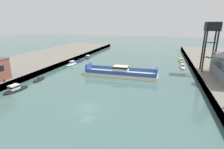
{
  "coord_description": "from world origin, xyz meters",
  "views": [
    {
      "loc": [
        13.39,
        -27.99,
        15.73
      ],
      "look_at": [
        0.0,
        16.69,
        2.0
      ],
      "focal_mm": 28.11,
      "sensor_mm": 36.0,
      "label": 1
    }
  ],
  "objects_px": {
    "moored_boat_far_right": "(39,79)",
    "moored_boat_upstream_a": "(79,61)",
    "moored_boat_near_left": "(88,57)",
    "moored_boat_near_right": "(182,66)",
    "moored_boat_mid_left": "(181,60)",
    "crane_tower": "(212,32)",
    "moored_boat_far_left": "(15,89)",
    "moored_boat_mid_right": "(72,64)",
    "chain_ferry": "(121,73)"
  },
  "relations": [
    {
      "from": "moored_boat_near_right",
      "to": "moored_boat_mid_right",
      "type": "height_order",
      "value": "moored_boat_mid_right"
    },
    {
      "from": "chain_ferry",
      "to": "moored_boat_mid_left",
      "type": "distance_m",
      "value": 34.72
    },
    {
      "from": "moored_boat_near_left",
      "to": "moored_boat_upstream_a",
      "type": "xyz_separation_m",
      "value": [
        -0.48,
        -8.13,
        -0.22
      ]
    },
    {
      "from": "crane_tower",
      "to": "moored_boat_mid_left",
      "type": "bearing_deg",
      "value": 104.77
    },
    {
      "from": "moored_boat_near_left",
      "to": "moored_boat_upstream_a",
      "type": "distance_m",
      "value": 8.15
    },
    {
      "from": "moored_boat_mid_right",
      "to": "moored_boat_far_right",
      "type": "relative_size",
      "value": 1.16
    },
    {
      "from": "moored_boat_far_right",
      "to": "chain_ferry",
      "type": "bearing_deg",
      "value": 26.18
    },
    {
      "from": "chain_ferry",
      "to": "moored_boat_mid_left",
      "type": "bearing_deg",
      "value": 56.12
    },
    {
      "from": "moored_boat_far_right",
      "to": "moored_boat_upstream_a",
      "type": "xyz_separation_m",
      "value": [
        -0.8,
        26.68,
        0.01
      ]
    },
    {
      "from": "moored_boat_upstream_a",
      "to": "crane_tower",
      "type": "height_order",
      "value": "crane_tower"
    },
    {
      "from": "moored_boat_near_right",
      "to": "moored_boat_far_left",
      "type": "bearing_deg",
      "value": -138.38
    },
    {
      "from": "moored_boat_mid_left",
      "to": "moored_boat_far_right",
      "type": "height_order",
      "value": "moored_boat_mid_left"
    },
    {
      "from": "moored_boat_near_left",
      "to": "moored_boat_far_right",
      "type": "xyz_separation_m",
      "value": [
        0.33,
        -34.81,
        -0.23
      ]
    },
    {
      "from": "moored_boat_near_left",
      "to": "moored_boat_mid_right",
      "type": "xyz_separation_m",
      "value": [
        -0.08,
        -15.25,
        0.1
      ]
    },
    {
      "from": "moored_boat_mid_right",
      "to": "moored_boat_upstream_a",
      "type": "relative_size",
      "value": 0.83
    },
    {
      "from": "moored_boat_far_left",
      "to": "moored_boat_upstream_a",
      "type": "relative_size",
      "value": 0.91
    },
    {
      "from": "chain_ferry",
      "to": "moored_boat_mid_left",
      "type": "xyz_separation_m",
      "value": [
        19.35,
        28.82,
        -0.56
      ]
    },
    {
      "from": "moored_boat_near_right",
      "to": "moored_boat_upstream_a",
      "type": "height_order",
      "value": "moored_boat_near_right"
    },
    {
      "from": "moored_boat_mid_left",
      "to": "moored_boat_mid_right",
      "type": "xyz_separation_m",
      "value": [
        -41.21,
        -19.82,
        0.14
      ]
    },
    {
      "from": "chain_ferry",
      "to": "moored_boat_far_left",
      "type": "distance_m",
      "value": 28.7
    },
    {
      "from": "moored_boat_far_left",
      "to": "moored_boat_upstream_a",
      "type": "bearing_deg",
      "value": 91.49
    },
    {
      "from": "moored_boat_mid_left",
      "to": "moored_boat_far_right",
      "type": "xyz_separation_m",
      "value": [
        -40.81,
        -39.37,
        -0.2
      ]
    },
    {
      "from": "moored_boat_mid_right",
      "to": "moored_boat_far_right",
      "type": "height_order",
      "value": "moored_boat_mid_right"
    },
    {
      "from": "moored_boat_upstream_a",
      "to": "moored_boat_near_right",
      "type": "bearing_deg",
      "value": 0.81
    },
    {
      "from": "moored_boat_far_right",
      "to": "crane_tower",
      "type": "height_order",
      "value": "crane_tower"
    },
    {
      "from": "crane_tower",
      "to": "chain_ferry",
      "type": "bearing_deg",
      "value": -162.95
    },
    {
      "from": "moored_boat_near_left",
      "to": "crane_tower",
      "type": "xyz_separation_m",
      "value": [
        46.72,
        -16.61,
        12.81
      ]
    },
    {
      "from": "moored_boat_upstream_a",
      "to": "moored_boat_mid_right",
      "type": "bearing_deg",
      "value": -86.79
    },
    {
      "from": "moored_boat_mid_left",
      "to": "crane_tower",
      "type": "relative_size",
      "value": 0.41
    },
    {
      "from": "moored_boat_near_left",
      "to": "moored_boat_near_right",
      "type": "relative_size",
      "value": 1.21
    },
    {
      "from": "chain_ferry",
      "to": "moored_boat_near_left",
      "type": "bearing_deg",
      "value": 131.92
    },
    {
      "from": "chain_ferry",
      "to": "moored_boat_near_right",
      "type": "height_order",
      "value": "chain_ferry"
    },
    {
      "from": "moored_boat_far_left",
      "to": "moored_boat_far_right",
      "type": "height_order",
      "value": "moored_boat_far_left"
    },
    {
      "from": "moored_boat_far_left",
      "to": "crane_tower",
      "type": "xyz_separation_m",
      "value": [
        46.28,
        26.83,
        12.68
      ]
    },
    {
      "from": "moored_boat_mid_left",
      "to": "moored_boat_far_left",
      "type": "xyz_separation_m",
      "value": [
        -40.69,
        -48.0,
        0.16
      ]
    },
    {
      "from": "moored_boat_mid_left",
      "to": "crane_tower",
      "type": "bearing_deg",
      "value": -75.23
    },
    {
      "from": "moored_boat_near_left",
      "to": "moored_boat_mid_right",
      "type": "bearing_deg",
      "value": -90.29
    },
    {
      "from": "moored_boat_mid_right",
      "to": "chain_ferry",
      "type": "bearing_deg",
      "value": -22.39
    },
    {
      "from": "moored_boat_near_left",
      "to": "chain_ferry",
      "type": "bearing_deg",
      "value": -48.08
    },
    {
      "from": "moored_boat_far_right",
      "to": "moored_boat_near_left",
      "type": "bearing_deg",
      "value": 90.54
    },
    {
      "from": "moored_boat_near_left",
      "to": "moored_boat_upstream_a",
      "type": "height_order",
      "value": "moored_boat_near_left"
    },
    {
      "from": "moored_boat_near_right",
      "to": "chain_ferry",
      "type": "bearing_deg",
      "value": -138.75
    },
    {
      "from": "moored_boat_mid_left",
      "to": "moored_boat_near_left",
      "type": "bearing_deg",
      "value": -173.67
    },
    {
      "from": "chain_ferry",
      "to": "moored_boat_mid_right",
      "type": "height_order",
      "value": "chain_ferry"
    },
    {
      "from": "moored_boat_mid_left",
      "to": "moored_boat_far_right",
      "type": "relative_size",
      "value": 1.09
    },
    {
      "from": "moored_boat_near_right",
      "to": "crane_tower",
      "type": "xyz_separation_m",
      "value": [
        5.88,
        -9.07,
        12.8
      ]
    },
    {
      "from": "chain_ferry",
      "to": "moored_boat_far_right",
      "type": "xyz_separation_m",
      "value": [
        -21.46,
        -10.55,
        -0.76
      ]
    },
    {
      "from": "crane_tower",
      "to": "moored_boat_upstream_a",
      "type": "bearing_deg",
      "value": 169.81
    },
    {
      "from": "moored_boat_far_left",
      "to": "moored_boat_upstream_a",
      "type": "height_order",
      "value": "moored_boat_far_left"
    },
    {
      "from": "moored_boat_mid_left",
      "to": "moored_boat_far_left",
      "type": "bearing_deg",
      "value": -130.29
    }
  ]
}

